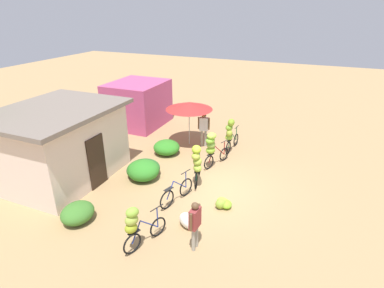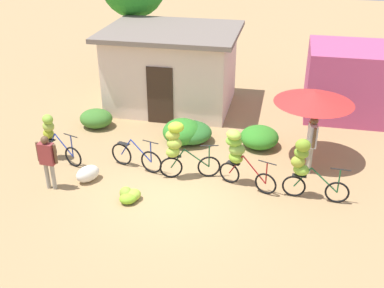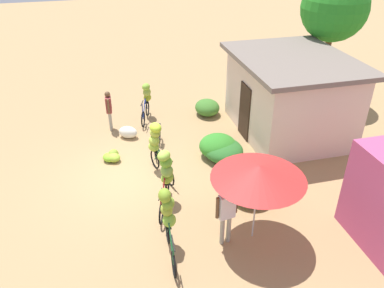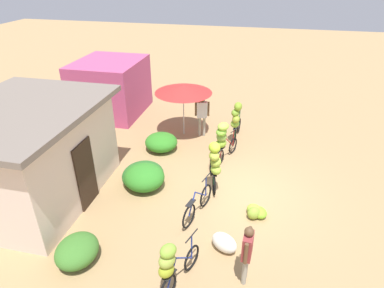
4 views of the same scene
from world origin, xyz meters
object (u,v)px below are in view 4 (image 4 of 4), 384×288
object	(u,v)px
building_low	(29,154)
person_vendor	(202,112)
market_umbrella	(183,88)
person_bystander	(247,250)
produce_sack	(224,243)
bicycle_rightmost	(236,119)
bicycle_center_loaded	(214,162)
shop_pink	(111,87)
bicycle_by_shop	(223,138)
bicycle_leftmost	(171,264)
banana_pile_on_ground	(256,212)
bicycle_near_pile	(198,204)

from	to	relation	value
building_low	person_vendor	world-z (taller)	building_low
market_umbrella	person_bystander	distance (m)	7.42
produce_sack	bicycle_rightmost	bearing A→B (deg)	3.65
produce_sack	person_bystander	xyz separation A→B (m)	(-0.80, -0.56, 0.72)
bicycle_center_loaded	person_bystander	bearing A→B (deg)	-158.87
shop_pink	bicycle_by_shop	world-z (taller)	shop_pink
market_umbrella	bicycle_center_loaded	distance (m)	4.07
shop_pink	bicycle_leftmost	xyz separation A→B (m)	(-8.81, -5.40, -0.39)
banana_pile_on_ground	person_vendor	bearing A→B (deg)	28.54
shop_pink	market_umbrella	distance (m)	4.18
bicycle_leftmost	bicycle_by_shop	world-z (taller)	bicycle_by_shop
bicycle_by_shop	produce_sack	xyz separation A→B (m)	(-4.00, -0.65, -0.76)
bicycle_near_pile	person_bystander	size ratio (longest dim) A/B	1.06
bicycle_center_loaded	produce_sack	world-z (taller)	bicycle_center_loaded
bicycle_leftmost	bicycle_rightmost	xyz separation A→B (m)	(7.15, -0.56, 0.14)
market_umbrella	bicycle_leftmost	xyz separation A→B (m)	(-7.32, -1.57, -1.15)
bicycle_by_shop	market_umbrella	bearing A→B (deg)	44.51
bicycle_by_shop	person_bystander	distance (m)	4.95
bicycle_rightmost	person_vendor	xyz separation A→B (m)	(0.20, 1.38, 0.07)
produce_sack	building_low	bearing A→B (deg)	80.85
bicycle_near_pile	bicycle_by_shop	bearing A→B (deg)	-5.10
market_umbrella	banana_pile_on_ground	bearing A→B (deg)	-144.45
produce_sack	person_bystander	world-z (taller)	person_bystander
shop_pink	produce_sack	world-z (taller)	shop_pink
bicycle_leftmost	bicycle_center_loaded	xyz separation A→B (m)	(3.82, -0.26, 0.17)
bicycle_near_pile	bicycle_rightmost	distance (m)	4.68
banana_pile_on_ground	person_vendor	world-z (taller)	person_vendor
bicycle_by_shop	produce_sack	distance (m)	4.12
bicycle_center_loaded	banana_pile_on_ground	bearing A→B (deg)	-125.44
bicycle_leftmost	produce_sack	world-z (taller)	bicycle_leftmost
building_low	bicycle_center_loaded	size ratio (longest dim) A/B	2.84
market_umbrella	bicycle_by_shop	xyz separation A→B (m)	(-1.88, -1.85, -1.00)
bicycle_near_pile	bicycle_center_loaded	world-z (taller)	bicycle_center_loaded
bicycle_near_pile	produce_sack	xyz separation A→B (m)	(-1.10, -0.90, -0.15)
banana_pile_on_ground	bicycle_near_pile	bearing A→B (deg)	101.10
building_low	bicycle_leftmost	size ratio (longest dim) A/B	3.15
building_low	bicycle_by_shop	bearing A→B (deg)	-59.37
bicycle_center_loaded	building_low	bearing A→B (deg)	105.69
banana_pile_on_ground	produce_sack	world-z (taller)	produce_sack
bicycle_leftmost	produce_sack	xyz separation A→B (m)	(1.43, -0.92, -0.61)
shop_pink	bicycle_rightmost	world-z (taller)	shop_pink
bicycle_leftmost	shop_pink	bearing A→B (deg)	31.49
shop_pink	banana_pile_on_ground	size ratio (longest dim) A/B	4.37
market_umbrella	bicycle_near_pile	size ratio (longest dim) A/B	1.37
building_low	bicycle_by_shop	distance (m)	6.03
bicycle_by_shop	person_vendor	world-z (taller)	person_vendor
market_umbrella	bicycle_by_shop	bearing A→B (deg)	-135.49
bicycle_near_pile	bicycle_rightmost	xyz separation A→B (m)	(4.61, -0.54, 0.60)
person_bystander	bicycle_leftmost	bearing A→B (deg)	113.10
bicycle_center_loaded	person_vendor	distance (m)	3.69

